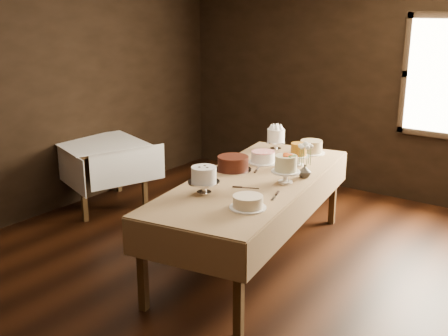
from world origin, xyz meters
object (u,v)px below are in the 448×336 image
at_px(side_table, 100,150).
at_px(cake_server_d, 295,175).
at_px(cake_swirl, 204,181).
at_px(flower_vase, 305,171).
at_px(cake_server_b, 274,198).
at_px(cake_meringue, 276,140).
at_px(cake_cream, 248,202).
at_px(cake_lattice, 263,158).
at_px(cake_server_a, 251,188).
at_px(cake_chocolate, 233,164).
at_px(cake_caramel, 298,156).
at_px(cake_server_c, 258,168).
at_px(display_table, 254,185).
at_px(cake_flowers, 286,171).
at_px(cake_speckled, 311,147).

bearing_deg(side_table, cake_server_d, 3.12).
bearing_deg(cake_swirl, flower_vase, 62.34).
bearing_deg(side_table, cake_server_b, -10.97).
height_order(cake_meringue, cake_cream, cake_meringue).
distance_m(cake_lattice, cake_server_a, 0.84).
bearing_deg(flower_vase, cake_chocolate, -162.92).
height_order(side_table, cake_chocolate, cake_chocolate).
distance_m(cake_caramel, cake_server_d, 0.35).
height_order(cake_caramel, cake_server_c, cake_caramel).
xyz_separation_m(display_table, cake_chocolate, (-0.31, 0.09, 0.13)).
bearing_deg(cake_cream, cake_meringue, 114.22).
bearing_deg(cake_server_d, cake_lattice, 120.27).
distance_m(side_table, cake_chocolate, 2.04).
bearing_deg(flower_vase, cake_flowers, -104.85).
bearing_deg(flower_vase, cake_caramel, 127.12).
height_order(cake_cream, cake_server_a, cake_cream).
xyz_separation_m(cake_lattice, cake_server_d, (0.48, -0.18, -0.05)).
bearing_deg(cake_swirl, cake_speckled, 86.08).
bearing_deg(cake_server_a, cake_meringue, 87.96).
xyz_separation_m(cake_caramel, cake_swirl, (-0.24, -1.24, 0.01)).
xyz_separation_m(cake_caramel, cake_flowers, (0.18, -0.57, 0.01)).
bearing_deg(cake_server_b, cake_meringue, -166.53).
relative_size(side_table, cake_server_c, 5.04).
height_order(cake_cream, cake_server_b, cake_cream).
xyz_separation_m(cake_meringue, cake_chocolate, (0.08, -0.94, -0.04)).
bearing_deg(cake_server_b, cake_flowers, -179.50).
relative_size(cake_lattice, cake_chocolate, 0.71).
distance_m(cake_lattice, cake_server_d, 0.51).
relative_size(cake_swirl, cake_server_d, 1.15).
relative_size(cake_speckled, cake_cream, 0.97).
relative_size(cake_caramel, cake_swirl, 0.89).
xyz_separation_m(cake_caramel, cake_cream, (0.26, -1.31, -0.06)).
distance_m(cake_speckled, cake_lattice, 0.68).
bearing_deg(cake_speckled, side_table, -157.77).
xyz_separation_m(side_table, cake_server_a, (2.48, -0.44, 0.13)).
height_order(cake_flowers, flower_vase, cake_flowers).
height_order(side_table, cake_caramel, cake_caramel).
bearing_deg(cake_caramel, cake_flowers, -72.62).
distance_m(cake_swirl, cake_server_b, 0.62).
distance_m(cake_server_d, flower_vase, 0.12).
distance_m(cake_server_b, flower_vase, 0.67).
bearing_deg(cake_server_b, side_table, -117.99).
height_order(display_table, flower_vase, flower_vase).
distance_m(cake_chocolate, cake_server_b, 0.88).
relative_size(side_table, cake_caramel, 4.91).
relative_size(cake_lattice, cake_cream, 0.97).
xyz_separation_m(display_table, cake_caramel, (0.12, 0.62, 0.17)).
distance_m(cake_server_a, flower_vase, 0.62).
height_order(cake_caramel, cake_flowers, cake_flowers).
bearing_deg(cake_server_b, flower_vase, 168.76).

